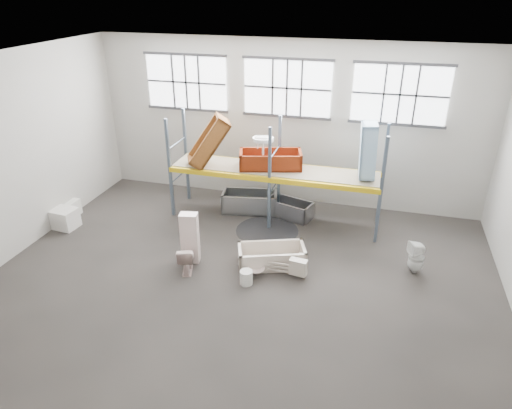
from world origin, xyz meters
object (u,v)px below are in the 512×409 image
(steel_tub_left, at_px, (250,202))
(steel_tub_right, at_px, (289,208))
(toilet_beige, at_px, (186,258))
(cistern_tall, at_px, (190,238))
(bathtub_beige, at_px, (272,256))
(toilet_white, at_px, (416,257))
(blue_tub_upright, at_px, (368,150))
(rust_tub_flat, at_px, (270,160))
(carton_near, at_px, (65,218))
(bucket, at_px, (246,277))

(steel_tub_left, xyz_separation_m, steel_tub_right, (1.25, -0.02, -0.05))
(toilet_beige, bearing_deg, cistern_tall, -98.16)
(bathtub_beige, bearing_deg, cistern_tall, 170.68)
(toilet_white, bearing_deg, blue_tub_upright, -164.77)
(steel_tub_right, bearing_deg, cistern_tall, -121.56)
(cistern_tall, relative_size, toilet_white, 1.61)
(rust_tub_flat, relative_size, carton_near, 2.66)
(bathtub_beige, relative_size, steel_tub_right, 1.20)
(toilet_beige, xyz_separation_m, toilet_white, (5.40, 1.44, 0.06))
(toilet_beige, bearing_deg, carton_near, -32.26)
(steel_tub_right, bearing_deg, steel_tub_left, 178.91)
(toilet_beige, relative_size, carton_near, 1.07)
(blue_tub_upright, height_order, carton_near, blue_tub_upright)
(blue_tub_upright, height_order, bucket, blue_tub_upright)
(cistern_tall, bearing_deg, carton_near, 159.96)
(steel_tub_left, xyz_separation_m, blue_tub_upright, (3.37, -0.31, 2.09))
(toilet_beige, xyz_separation_m, carton_near, (-4.27, 1.12, -0.07))
(toilet_beige, distance_m, bucket, 1.58)
(bathtub_beige, xyz_separation_m, rust_tub_flat, (-0.68, 2.54, 1.58))
(toilet_beige, xyz_separation_m, steel_tub_right, (1.83, 3.54, -0.10))
(toilet_beige, xyz_separation_m, cistern_tall, (-0.07, 0.44, 0.32))
(toilet_beige, bearing_deg, steel_tub_right, -134.83)
(steel_tub_left, relative_size, rust_tub_flat, 0.95)
(bathtub_beige, bearing_deg, toilet_beige, -176.98)
(bathtub_beige, distance_m, steel_tub_left, 3.06)
(toilet_beige, xyz_separation_m, blue_tub_upright, (3.95, 3.26, 2.04))
(blue_tub_upright, distance_m, carton_near, 8.75)
(steel_tub_left, xyz_separation_m, bucket, (0.99, -3.70, -0.13))
(toilet_white, relative_size, rust_tub_flat, 0.47)
(toilet_white, distance_m, bucket, 4.16)
(toilet_white, bearing_deg, bathtub_beige, -103.41)
(toilet_beige, height_order, carton_near, toilet_beige)
(bathtub_beige, height_order, blue_tub_upright, blue_tub_upright)
(rust_tub_flat, bearing_deg, steel_tub_right, 16.65)
(steel_tub_left, bearing_deg, steel_tub_right, -1.09)
(toilet_beige, distance_m, steel_tub_right, 3.99)
(bucket, bearing_deg, cistern_tall, 160.56)
(rust_tub_flat, bearing_deg, cistern_tall, -114.52)
(bathtub_beige, xyz_separation_m, steel_tub_right, (-0.11, 2.71, 0.01))
(bathtub_beige, bearing_deg, toilet_white, -10.07)
(toilet_white, xyz_separation_m, steel_tub_left, (-4.83, 2.13, -0.11))
(bathtub_beige, bearing_deg, steel_tub_right, 72.28)
(toilet_white, xyz_separation_m, carton_near, (-9.67, -0.32, -0.13))
(steel_tub_left, height_order, steel_tub_right, steel_tub_left)
(toilet_white, bearing_deg, steel_tub_left, -137.19)
(cistern_tall, height_order, blue_tub_upright, blue_tub_upright)
(cistern_tall, relative_size, steel_tub_left, 0.80)
(steel_tub_right, xyz_separation_m, carton_near, (-6.10, -2.42, 0.03))
(toilet_beige, height_order, cistern_tall, cistern_tall)
(bathtub_beige, height_order, steel_tub_left, steel_tub_left)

